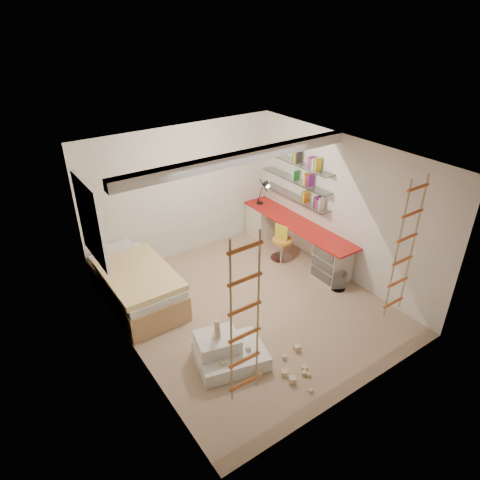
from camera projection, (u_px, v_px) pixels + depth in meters
floor at (250, 306)px, 7.22m from camera, size 4.50×4.50×0.00m
ceiling_beam at (240, 158)px, 6.21m from camera, size 4.00×0.18×0.16m
window_frame at (90, 221)px, 6.57m from camera, size 0.06×1.15×1.35m
window_blind at (93, 221)px, 6.59m from camera, size 0.02×1.00×1.20m
rope_ladder_left at (245, 322)px, 4.56m from camera, size 0.41×0.04×2.13m
rope_ladder_right at (405, 249)px, 5.89m from camera, size 0.41×0.04×2.13m
waste_bin at (339, 281)px, 7.59m from camera, size 0.26×0.26×0.33m
desk at (295, 238)px, 8.50m from camera, size 0.56×2.80×0.75m
shelves at (295, 180)px, 8.23m from camera, size 0.25×1.80×0.71m
bed at (137, 285)px, 7.21m from camera, size 1.02×2.00×0.69m
task_lamp at (265, 189)px, 8.81m from camera, size 0.14×0.36×0.57m
swivel_chair at (282, 247)px, 8.41m from camera, size 0.54×0.54×0.75m
play_platform at (227, 352)px, 6.05m from camera, size 1.11×0.96×0.43m
toy_blocks at (267, 357)px, 5.92m from camera, size 1.23×1.29×0.70m
books at (296, 173)px, 8.16m from camera, size 0.14×0.70×0.92m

